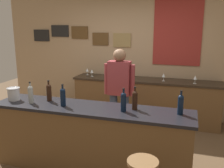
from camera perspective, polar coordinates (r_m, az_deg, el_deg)
The scene contains 18 objects.
ground_plane at distance 4.13m, azimuth -2.50°, elevation -15.70°, with size 10.00×10.00×0.00m, color brown.
back_wall at distance 5.59m, azimuth 4.46°, elevation 7.27°, with size 6.00×0.09×2.80m.
bar_counter at distance 3.59m, azimuth -4.76°, elevation -12.19°, with size 2.75×0.60×0.92m.
side_counter at distance 5.34m, azimuth 7.47°, elevation -3.66°, with size 3.02×0.56×0.90m.
bartender at distance 4.22m, azimuth 1.65°, elevation -1.34°, with size 0.52×0.21×1.62m.
wine_bottle_a at distance 3.72m, azimuth -17.93°, elevation -2.09°, with size 0.07×0.07×0.31m.
wine_bottle_b at distance 3.75m, azimuth -14.06°, elevation -1.70°, with size 0.07×0.07×0.31m.
wine_bottle_c at distance 3.48m, azimuth -11.04°, elevation -2.74°, with size 0.07×0.07×0.31m.
wine_bottle_d at distance 3.21m, azimuth 2.61°, elevation -3.89°, with size 0.07×0.07×0.31m.
wine_bottle_e at distance 3.29m, azimuth 5.17°, elevation -3.50°, with size 0.07×0.07×0.31m.
wine_bottle_f at distance 3.21m, azimuth 15.24°, elevation -4.33°, with size 0.07×0.07×0.31m.
ice_bucket at distance 3.96m, azimuth -21.34°, elevation -2.03°, with size 0.19×0.19×0.19m.
wine_glass_a at distance 5.65m, azimuth -5.62°, elevation 3.16°, with size 0.07×0.07×0.16m.
wine_glass_b at distance 5.48m, azimuth -4.57°, elevation 2.86°, with size 0.07×0.07×0.16m.
wine_glass_c at distance 5.29m, azimuth 3.00°, elevation 2.50°, with size 0.07×0.07×0.16m.
wine_glass_d at distance 5.13m, azimuth 11.58°, elevation 1.89°, with size 0.07×0.07×0.16m.
wine_glass_e at distance 5.05m, azimuth 18.30°, elevation 1.32°, with size 0.07×0.07×0.16m.
coffee_mug at distance 5.36m, azimuth -0.37°, elevation 1.97°, with size 0.12×0.08×0.09m.
Camera 1 is at (1.23, -3.40, 2.01)m, focal length 40.45 mm.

